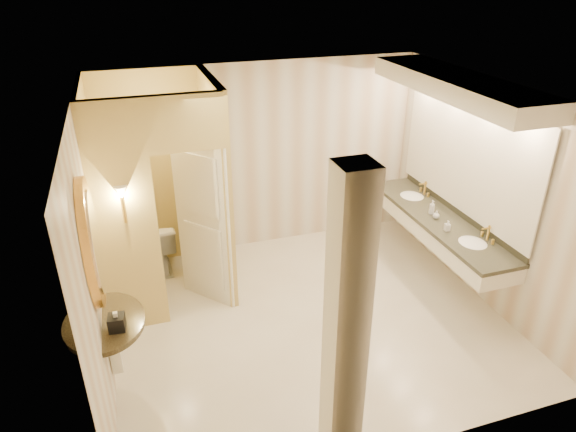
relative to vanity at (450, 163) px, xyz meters
name	(u,v)px	position (x,y,z in m)	size (l,w,h in m)	color
floor	(309,318)	(-1.98, -0.40, -1.63)	(4.50, 4.50, 0.00)	#EDE4CC
ceiling	(314,96)	(-1.98, -0.40, 1.07)	(4.50, 4.50, 0.00)	silver
wall_back	(262,158)	(-1.98, 1.60, -0.28)	(4.50, 0.02, 2.70)	beige
wall_front	(402,333)	(-1.98, -2.40, -0.28)	(4.50, 0.02, 2.70)	beige
wall_left	(94,251)	(-4.23, -0.40, -0.28)	(0.02, 4.00, 2.70)	beige
wall_right	(485,193)	(0.27, -0.40, -0.28)	(0.02, 4.00, 2.70)	beige
toilet_closet	(193,195)	(-3.11, 0.56, -0.24)	(1.50, 1.55, 2.70)	#ECD27B
wall_sconce	(121,194)	(-3.90, 0.03, 0.10)	(0.14, 0.14, 0.42)	gold
vanity	(450,163)	(0.00, 0.00, 0.00)	(0.75, 2.80, 2.09)	white
console_shelf	(98,279)	(-4.19, -0.89, -0.29)	(0.93, 0.93, 1.91)	black
pillar	(346,326)	(-2.35, -2.20, -0.28)	(0.28, 0.28, 2.70)	white
tissue_box	(117,323)	(-4.09, -1.06, -0.68)	(0.15, 0.15, 0.15)	black
toilet	(159,246)	(-3.56, 1.29, -1.26)	(0.41, 0.72, 0.73)	white
soap_bottle_a	(448,226)	(-0.15, -0.35, -0.69)	(0.06, 0.06, 0.13)	beige
soap_bottle_b	(436,215)	(-0.10, -0.02, -0.70)	(0.08, 0.08, 0.11)	silver
soap_bottle_c	(432,207)	(-0.08, 0.12, -0.66)	(0.08, 0.08, 0.20)	#C6B28C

